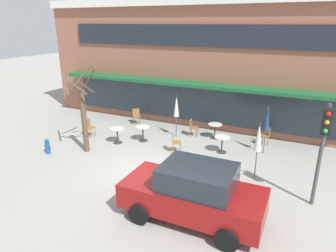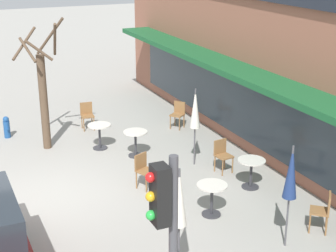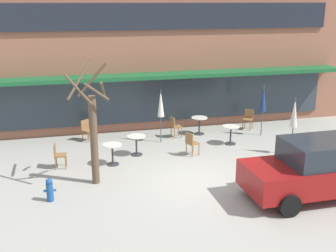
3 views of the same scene
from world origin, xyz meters
name	(u,v)px [view 1 (image 1 of 3)]	position (x,y,z in m)	size (l,w,h in m)	color
ground_plane	(143,172)	(0.00, 0.00, 0.00)	(80.00, 80.00, 0.00)	#9E9B93
building_facade	(219,58)	(0.00, 9.96, 3.47)	(19.67, 9.10, 6.93)	#935B47
cafe_table_near_wall	(215,129)	(1.47, 4.78, 0.52)	(0.70, 0.70, 0.76)	#333338
cafe_table_streetside	(117,133)	(-2.65, 2.09, 0.52)	(0.70, 0.70, 0.76)	#333338
cafe_table_by_tree	(222,142)	(2.29, 3.20, 0.52)	(0.70, 0.70, 0.76)	#333338
cafe_table_mid_patio	(143,131)	(-1.65, 2.86, 0.52)	(0.70, 0.70, 0.76)	#333338
patio_umbrella_green_folded	(259,137)	(4.08, 1.52, 1.63)	(0.28, 0.28, 2.20)	#4C4C51
patio_umbrella_cream_folded	(267,119)	(4.03, 3.96, 1.63)	(0.28, 0.28, 2.20)	#4C4C51
patio_umbrella_corner_open	(176,106)	(-0.41, 4.14, 1.63)	(0.28, 0.28, 2.20)	#4C4C51
cafe_chair_0	(136,115)	(-3.36, 5.04, 0.53)	(0.56, 0.56, 0.89)	olive
cafe_chair_1	(265,134)	(3.88, 5.02, 0.53)	(0.56, 0.56, 0.89)	olive
cafe_chair_2	(193,126)	(0.31, 4.61, 0.53)	(0.45, 0.45, 0.89)	olive
cafe_chair_3	(175,141)	(0.35, 2.32, 0.53)	(0.53, 0.53, 0.89)	olive
cafe_chair_4	(89,127)	(-4.52, 2.23, 0.53)	(0.43, 0.43, 0.89)	olive
parked_sedan	(194,193)	(2.88, -1.92, 0.88)	(4.22, 2.05, 1.76)	maroon
street_tree	(84,114)	(-3.37, 0.66, 1.76)	(1.34, 1.55, 3.89)	brown
traffic_light_pole	(323,140)	(6.11, 0.37, 2.30)	(0.26, 0.43, 3.40)	#47474C
fire_hydrant	(47,146)	(-4.76, -0.33, 0.35)	(0.36, 0.20, 0.71)	#1E4C8C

